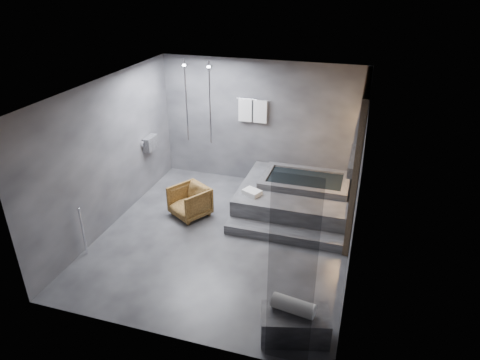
% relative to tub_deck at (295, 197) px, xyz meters
% --- Properties ---
extents(room, '(5.00, 5.04, 2.82)m').
position_rel_tub_deck_xyz_m(room, '(-0.65, -1.21, 1.48)').
color(room, '#2D2D30').
rests_on(room, ground).
extents(tub_deck, '(2.20, 2.00, 0.50)m').
position_rel_tub_deck_xyz_m(tub_deck, '(0.00, 0.00, 0.00)').
color(tub_deck, '#323235').
rests_on(tub_deck, ground).
extents(tub_step, '(2.20, 0.36, 0.18)m').
position_rel_tub_deck_xyz_m(tub_step, '(0.00, -1.18, -0.16)').
color(tub_step, '#323235').
rests_on(tub_step, ground).
extents(concrete_bench, '(1.00, 0.71, 0.41)m').
position_rel_tub_deck_xyz_m(concrete_bench, '(0.62, -3.44, -0.05)').
color(concrete_bench, '#2D2C2F').
rests_on(concrete_bench, ground).
extents(driftwood_chair, '(0.93, 0.94, 0.63)m').
position_rel_tub_deck_xyz_m(driftwood_chair, '(-1.97, -0.91, 0.06)').
color(driftwood_chair, '#482E12').
rests_on(driftwood_chair, ground).
extents(rolled_towel, '(0.60, 0.30, 0.21)m').
position_rel_tub_deck_xyz_m(rolled_towel, '(0.58, -3.42, 0.26)').
color(rolled_towel, white).
rests_on(rolled_towel, concrete_bench).
extents(deck_towel, '(0.41, 0.37, 0.09)m').
position_rel_tub_deck_xyz_m(deck_towel, '(-0.77, -0.58, 0.30)').
color(deck_towel, white).
rests_on(deck_towel, tub_deck).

